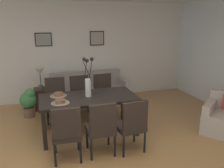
% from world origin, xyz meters
% --- Properties ---
extents(ground_plane, '(9.00, 9.00, 0.00)m').
position_xyz_m(ground_plane, '(0.00, 0.00, 0.00)').
color(ground_plane, '#A87A47').
extents(back_wall_panel, '(9.00, 0.10, 2.60)m').
position_xyz_m(back_wall_panel, '(0.00, 3.25, 1.30)').
color(back_wall_panel, silver).
rests_on(back_wall_panel, ground).
extents(dining_table, '(1.80, 0.91, 0.74)m').
position_xyz_m(dining_table, '(0.27, 1.07, 0.66)').
color(dining_table, black).
rests_on(dining_table, ground).
extents(dining_chair_near_left, '(0.47, 0.47, 0.92)m').
position_xyz_m(dining_chair_near_left, '(-0.25, 0.24, 0.51)').
color(dining_chair_near_left, black).
rests_on(dining_chair_near_left, ground).
extents(dining_chair_near_right, '(0.46, 0.46, 0.92)m').
position_xyz_m(dining_chair_near_right, '(-0.28, 1.92, 0.51)').
color(dining_chair_near_right, black).
rests_on(dining_chair_near_right, ground).
extents(dining_chair_far_left, '(0.45, 0.45, 0.92)m').
position_xyz_m(dining_chair_far_left, '(0.30, 0.24, 0.51)').
color(dining_chair_far_left, black).
rests_on(dining_chair_far_left, ground).
extents(dining_chair_far_right, '(0.46, 0.46, 0.92)m').
position_xyz_m(dining_chair_far_right, '(0.27, 1.94, 0.51)').
color(dining_chair_far_right, black).
rests_on(dining_chair_far_right, ground).
extents(dining_chair_mid_left, '(0.47, 0.47, 0.92)m').
position_xyz_m(dining_chair_mid_left, '(0.80, 0.19, 0.51)').
color(dining_chair_mid_left, black).
rests_on(dining_chair_mid_left, ground).
extents(dining_chair_mid_right, '(0.47, 0.47, 0.92)m').
position_xyz_m(dining_chair_mid_right, '(0.82, 1.95, 0.51)').
color(dining_chair_mid_right, black).
rests_on(dining_chair_mid_right, ground).
extents(centerpiece_vase, '(0.21, 0.23, 0.73)m').
position_xyz_m(centerpiece_vase, '(0.27, 1.08, 1.02)').
color(centerpiece_vase, silver).
rests_on(centerpiece_vase, dining_table).
extents(placemat_near_left, '(0.32, 0.32, 0.01)m').
position_xyz_m(placemat_near_left, '(-0.27, 0.87, 0.74)').
color(placemat_near_left, '#7F705B').
rests_on(placemat_near_left, dining_table).
extents(bowl_near_left, '(0.17, 0.17, 0.07)m').
position_xyz_m(bowl_near_left, '(-0.27, 0.87, 0.78)').
color(bowl_near_left, brown).
rests_on(bowl_near_left, dining_table).
extents(placemat_near_right, '(0.32, 0.32, 0.01)m').
position_xyz_m(placemat_near_right, '(-0.27, 1.28, 0.74)').
color(placemat_near_right, '#7F705B').
rests_on(placemat_near_right, dining_table).
extents(bowl_near_right, '(0.17, 0.17, 0.07)m').
position_xyz_m(bowl_near_right, '(-0.27, 1.28, 0.78)').
color(bowl_near_right, brown).
rests_on(bowl_near_right, dining_table).
extents(sofa, '(1.92, 0.84, 0.80)m').
position_xyz_m(sofa, '(0.60, 2.70, 0.28)').
color(sofa, gray).
rests_on(sofa, ground).
extents(side_table, '(0.36, 0.36, 0.52)m').
position_xyz_m(side_table, '(-0.58, 2.66, 0.26)').
color(side_table, '#33261E').
rests_on(side_table, ground).
extents(table_lamp, '(0.22, 0.22, 0.51)m').
position_xyz_m(table_lamp, '(-0.58, 2.66, 0.89)').
color(table_lamp, '#4C4C51').
rests_on(table_lamp, side_table).
extents(framed_picture_left, '(0.41, 0.03, 0.34)m').
position_xyz_m(framed_picture_left, '(-0.42, 3.18, 1.65)').
color(framed_picture_left, black).
extents(framed_picture_center, '(0.39, 0.03, 0.38)m').
position_xyz_m(framed_picture_center, '(0.97, 3.18, 1.65)').
color(framed_picture_center, black).
extents(potted_plant, '(0.36, 0.36, 0.67)m').
position_xyz_m(potted_plant, '(-0.87, 2.23, 0.37)').
color(potted_plant, brown).
rests_on(potted_plant, ground).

